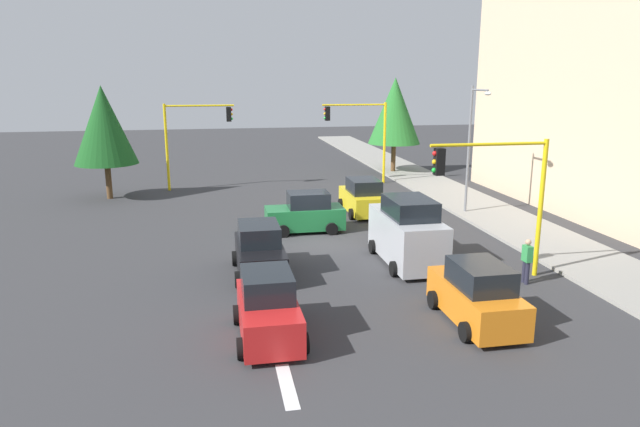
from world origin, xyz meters
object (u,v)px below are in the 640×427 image
object	(u,v)px
tree_roadside_far	(395,111)
car_green	(305,214)
traffic_signal_far_left	(360,127)
street_lamp_curbside	(473,136)
car_red	(268,309)
pedestrian_crossing	(527,260)
car_black	(260,252)
delivery_van_silver	(407,233)
traffic_signal_near_left	(497,181)
traffic_signal_far_right	(194,129)
car_yellow	(363,198)
tree_opposite_side	(104,125)
car_orange	(477,295)

from	to	relation	value
tree_roadside_far	car_green	xyz separation A→B (m)	(16.00, -9.67, -3.96)
traffic_signal_far_left	street_lamp_curbside	distance (m)	10.97
car_red	pedestrian_crossing	world-z (taller)	car_red
car_black	street_lamp_curbside	bearing A→B (deg)	121.66
street_lamp_curbside	delivery_van_silver	bearing A→B (deg)	-39.99
street_lamp_curbside	traffic_signal_near_left	bearing A→B (deg)	-20.37
traffic_signal_near_left	traffic_signal_far_right	bearing A→B (deg)	-150.45
street_lamp_curbside	car_yellow	distance (m)	6.76
street_lamp_curbside	car_black	size ratio (longest dim) A/B	1.72
car_green	tree_roadside_far	bearing A→B (deg)	148.84
car_red	tree_opposite_side	bearing A→B (deg)	-159.97
traffic_signal_near_left	pedestrian_crossing	bearing A→B (deg)	54.22
car_black	car_yellow	world-z (taller)	same
traffic_signal_near_left	car_orange	distance (m)	5.18
traffic_signal_near_left	street_lamp_curbside	xyz separation A→B (m)	(-9.61, 3.57, 0.60)
traffic_signal_near_left	tree_opposite_side	bearing A→B (deg)	-137.26
car_orange	delivery_van_silver	bearing A→B (deg)	-178.11
tree_opposite_side	car_red	size ratio (longest dim) A/B	1.87
traffic_signal_far_right	tree_roadside_far	bearing A→B (deg)	104.74
car_orange	pedestrian_crossing	world-z (taller)	car_orange
street_lamp_curbside	pedestrian_crossing	distance (m)	11.20
street_lamp_curbside	pedestrian_crossing	xyz separation A→B (m)	(10.36, -2.53, -3.44)
street_lamp_curbside	car_yellow	world-z (taller)	street_lamp_curbside
car_black	car_yellow	bearing A→B (deg)	144.08
traffic_signal_near_left	car_green	xyz separation A→B (m)	(-8.00, -5.80, -2.85)
traffic_signal_far_right	street_lamp_curbside	bearing A→B (deg)	55.13
traffic_signal_far_left	tree_roadside_far	bearing A→B (deg)	136.48
traffic_signal_far_left	car_yellow	xyz separation A→B (m)	(8.87, -2.12, -3.14)
car_yellow	tree_opposite_side	bearing A→B (deg)	-115.23
tree_opposite_side	pedestrian_crossing	xyz separation A→B (m)	(18.75, 17.67, -3.66)
tree_roadside_far	pedestrian_crossing	xyz separation A→B (m)	(24.75, -2.83, -3.95)
car_yellow	traffic_signal_near_left	bearing A→B (deg)	10.43
tree_opposite_side	car_orange	distance (m)	26.20
tree_opposite_side	car_black	bearing A→B (deg)	26.93
delivery_van_silver	car_orange	size ratio (longest dim) A/B	1.20
tree_roadside_far	car_black	size ratio (longest dim) A/B	1.82
tree_opposite_side	pedestrian_crossing	world-z (taller)	tree_opposite_side
delivery_van_silver	car_yellow	xyz separation A→B (m)	(-8.79, 0.49, -0.38)
car_black	car_red	xyz separation A→B (m)	(5.59, -0.23, -0.00)
traffic_signal_far_right	tree_opposite_side	xyz separation A→B (m)	(2.00, -5.29, 0.51)
traffic_signal_far_left	car_green	distance (m)	13.72
traffic_signal_far_left	pedestrian_crossing	bearing A→B (deg)	2.66
traffic_signal_near_left	car_yellow	distance (m)	11.67
tree_roadside_far	car_yellow	xyz separation A→B (m)	(12.87, -5.92, -3.96)
street_lamp_curbside	car_black	bearing A→B (deg)	-58.34
delivery_van_silver	pedestrian_crossing	distance (m)	4.73
car_red	traffic_signal_near_left	bearing A→B (deg)	111.49
car_orange	tree_opposite_side	bearing A→B (deg)	-146.56
traffic_signal_far_left	traffic_signal_near_left	bearing A→B (deg)	-0.20
car_orange	pedestrian_crossing	xyz separation A→B (m)	(-2.90, 3.37, 0.01)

